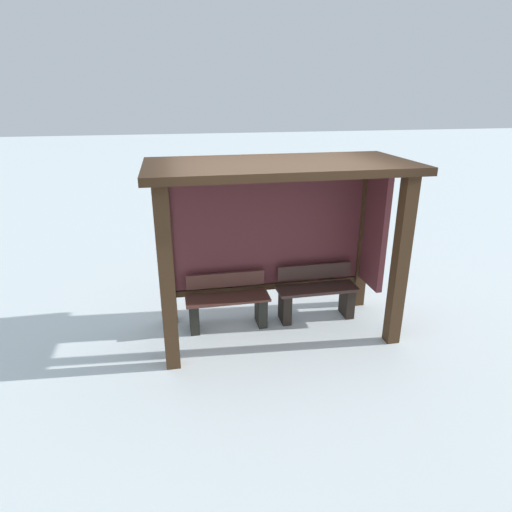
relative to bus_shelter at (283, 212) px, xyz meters
name	(u,v)px	position (x,y,z in m)	size (l,w,h in m)	color
ground_plane	(277,330)	(-0.10, -0.18, -1.57)	(60.00, 60.00, 0.00)	white
bus_shelter	(283,212)	(0.00, 0.00, 0.00)	(3.11, 1.44, 2.23)	#3F2917
bench_left_inside	(228,304)	(-0.72, 0.07, -1.25)	(1.11, 0.37, 0.72)	brown
bench_center_inside	(316,295)	(0.53, 0.07, -1.23)	(1.11, 0.35, 0.75)	#422C27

